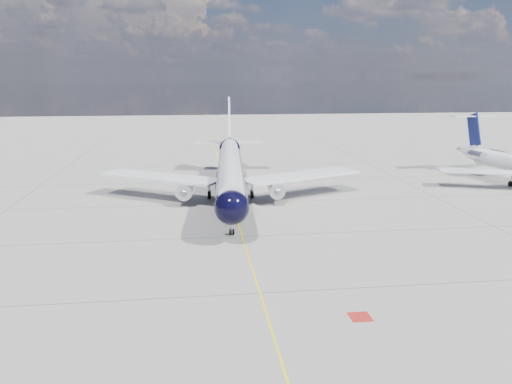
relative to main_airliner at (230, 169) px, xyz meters
The scene contains 4 objects.
ground 4.70m from the main_airliner, 92.56° to the left, with size 320.00×320.00×0.00m, color #99968D.
taxiway_centerline 5.24m from the main_airliner, 91.65° to the right, with size 0.16×160.00×0.01m, color yellow.
red_marking 38.86m from the main_airliner, 79.99° to the right, with size 1.60×1.60×0.01m, color maroon.
main_airliner is the anchor object (origin of this frame).
Camera 1 is at (-5.02, -42.50, 17.30)m, focal length 35.00 mm.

